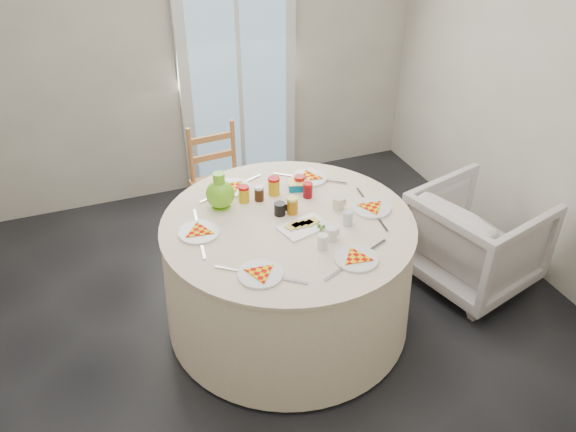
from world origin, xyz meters
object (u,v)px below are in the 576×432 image
object	(u,v)px
table	(288,273)
armchair	(477,234)
wooden_chair	(221,183)
green_pitcher	(220,192)

from	to	relation	value
table	armchair	bearing A→B (deg)	-3.72
wooden_chair	armchair	distance (m)	1.89
table	wooden_chair	world-z (taller)	wooden_chair
wooden_chair	armchair	world-z (taller)	wooden_chair
green_pitcher	table	bearing A→B (deg)	-58.90
armchair	green_pitcher	bearing A→B (deg)	62.08
table	armchair	xyz separation A→B (m)	(1.35, -0.09, 0.02)
table	armchair	world-z (taller)	armchair
green_pitcher	armchair	bearing A→B (deg)	-29.46
table	wooden_chair	xyz separation A→B (m)	(-0.13, 1.08, 0.09)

